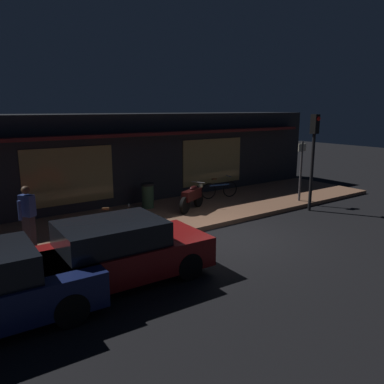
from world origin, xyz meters
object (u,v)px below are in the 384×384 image
(bicycle_parked, at_px, (219,189))
(bicycle_extra, at_px, (115,224))
(sign_post, at_px, (301,167))
(trash_bin, at_px, (148,195))
(motorcycle, at_px, (192,197))
(parked_car_far, at_px, (116,252))
(traffic_light_pole, at_px, (314,145))
(person_photographer, at_px, (28,215))

(bicycle_parked, bearing_deg, bicycle_extra, -160.75)
(sign_post, height_order, trash_bin, sign_post)
(bicycle_extra, bearing_deg, trash_bin, 43.86)
(motorcycle, distance_m, trash_bin, 1.70)
(trash_bin, xyz_separation_m, parked_car_far, (-3.50, -4.86, 0.08))
(bicycle_extra, bearing_deg, sign_post, -2.26)
(sign_post, bearing_deg, motorcycle, 162.71)
(bicycle_parked, xyz_separation_m, bicycle_extra, (-5.57, -1.95, 0.00))
(traffic_light_pole, bearing_deg, bicycle_extra, 170.93)
(motorcycle, xyz_separation_m, sign_post, (4.36, -1.36, 0.86))
(bicycle_parked, distance_m, person_photographer, 7.98)
(motorcycle, distance_m, person_photographer, 5.84)
(person_photographer, xyz_separation_m, traffic_light_pole, (9.69, -1.67, 1.45))
(motorcycle, xyz_separation_m, trash_bin, (-1.18, 1.23, -0.03))
(sign_post, distance_m, traffic_light_pole, 1.38)
(bicycle_extra, distance_m, traffic_light_pole, 7.78)
(bicycle_extra, bearing_deg, traffic_light_pole, -9.07)
(sign_post, relative_size, trash_bin, 2.58)
(sign_post, xyz_separation_m, traffic_light_pole, (-0.47, -0.88, 0.97))
(trash_bin, bearing_deg, traffic_light_pole, -34.29)
(motorcycle, height_order, sign_post, sign_post)
(bicycle_extra, xyz_separation_m, parked_car_far, (-1.13, -2.59, 0.20))
(motorcycle, distance_m, parked_car_far, 5.92)
(bicycle_extra, xyz_separation_m, traffic_light_pole, (7.43, -1.19, 1.97))
(person_photographer, bearing_deg, motorcycle, 5.54)
(bicycle_parked, xyz_separation_m, person_photographer, (-7.83, -1.46, 0.52))
(bicycle_parked, distance_m, parked_car_far, 8.10)
(motorcycle, bearing_deg, parked_car_far, -142.12)
(trash_bin, bearing_deg, bicycle_extra, -136.14)
(bicycle_parked, xyz_separation_m, traffic_light_pole, (1.86, -3.13, 1.97))
(bicycle_extra, distance_m, trash_bin, 3.28)
(person_photographer, relative_size, sign_post, 0.70)
(bicycle_parked, bearing_deg, person_photographer, -169.42)
(bicycle_parked, relative_size, trash_bin, 1.76)
(bicycle_extra, distance_m, person_photographer, 2.37)
(trash_bin, relative_size, traffic_light_pole, 0.26)
(traffic_light_pole, height_order, parked_car_far, traffic_light_pole)
(traffic_light_pole, bearing_deg, motorcycle, 150.18)
(trash_bin, bearing_deg, person_photographer, -158.86)
(sign_post, bearing_deg, bicycle_parked, 135.84)
(bicycle_extra, relative_size, traffic_light_pole, 0.42)
(bicycle_parked, xyz_separation_m, trash_bin, (-3.21, 0.32, 0.11))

